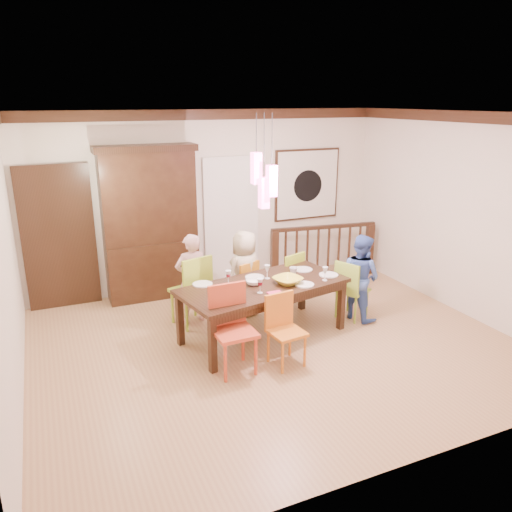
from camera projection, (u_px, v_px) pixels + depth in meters
name	position (u px, v px, depth m)	size (l,w,h in m)	color
floor	(275.00, 344.00, 6.52)	(6.00, 6.00, 0.00)	#AC7E53
ceiling	(277.00, 113.00, 5.64)	(6.00, 6.00, 0.00)	white
wall_back	(211.00, 200.00, 8.26)	(6.00, 6.00, 0.00)	beige
wall_left	(3.00, 269.00, 4.94)	(5.00, 5.00, 0.00)	beige
wall_right	(462.00, 215.00, 7.22)	(5.00, 5.00, 0.00)	beige
crown_molding	(277.00, 121.00, 5.67)	(6.00, 5.00, 0.16)	black
panel_door	(59.00, 240.00, 7.43)	(1.04, 0.07, 2.24)	black
white_doorway	(231.00, 222.00, 8.49)	(0.97, 0.05, 2.22)	silver
painting	(307.00, 185.00, 8.87)	(1.25, 0.06, 1.25)	black
pendant_cluster	(264.00, 180.00, 6.09)	(0.27, 0.21, 1.14)	#E6458F
dining_table	(263.00, 290.00, 6.53)	(2.35, 1.40, 0.75)	black
chair_far_left	(190.00, 285.00, 6.93)	(0.57, 0.57, 1.03)	#A2C631
chair_far_mid	(241.00, 283.00, 7.31)	(0.49, 0.49, 0.83)	orange
chair_far_right	(286.00, 276.00, 7.52)	(0.51, 0.51, 0.89)	#A9CC2B
chair_near_left	(234.00, 325.00, 5.70)	(0.47, 0.47, 1.02)	#CA4627
chair_near_mid	(287.00, 327.00, 5.87)	(0.43, 0.43, 0.86)	orange
chair_end_right	(353.00, 285.00, 7.17)	(0.52, 0.52, 0.87)	#96BF38
china_hutch	(150.00, 223.00, 7.75)	(1.52, 0.46, 2.41)	black
balustrade	(323.00, 251.00, 8.78)	(1.94, 0.34, 0.96)	black
person_far_left	(192.00, 279.00, 6.99)	(0.47, 0.31, 1.30)	beige
person_far_mid	(245.00, 273.00, 7.25)	(0.62, 0.40, 1.27)	#BCB38E
person_end_right	(360.00, 277.00, 7.12)	(0.61, 0.47, 1.25)	#4367BD
serving_bowl	(288.00, 281.00, 6.50)	(0.36, 0.36, 0.09)	gold
small_bowl	(254.00, 282.00, 6.47)	(0.21, 0.21, 0.07)	white
cup_left	(234.00, 290.00, 6.19)	(0.11, 0.11, 0.09)	silver
cup_right	(293.00, 271.00, 6.84)	(0.11, 0.11, 0.10)	silver
plate_far_left	(203.00, 284.00, 6.48)	(0.26, 0.26, 0.01)	white
plate_far_mid	(255.00, 277.00, 6.73)	(0.26, 0.26, 0.01)	white
plate_far_right	(303.00, 269.00, 7.03)	(0.26, 0.26, 0.01)	white
plate_near_left	(221.00, 302.00, 5.92)	(0.26, 0.26, 0.01)	white
plate_near_mid	(304.00, 285.00, 6.46)	(0.26, 0.26, 0.01)	white
plate_end_right	(329.00, 275.00, 6.82)	(0.26, 0.26, 0.01)	white
wine_glass_a	(228.00, 277.00, 6.46)	(0.08, 0.08, 0.19)	#590C19
wine_glass_b	(267.00, 272.00, 6.67)	(0.08, 0.08, 0.19)	silver
wine_glass_c	(260.00, 286.00, 6.17)	(0.08, 0.08, 0.19)	#590C19
wine_glass_d	(325.00, 274.00, 6.60)	(0.08, 0.08, 0.19)	silver
napkin	(275.00, 293.00, 6.17)	(0.18, 0.14, 0.01)	#D83359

